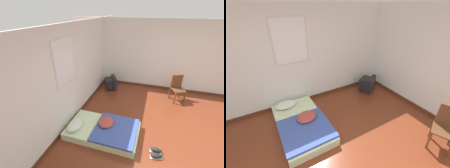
# 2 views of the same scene
# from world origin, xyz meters

# --- Properties ---
(ground_plane) EXTENTS (20.00, 20.00, 0.00)m
(ground_plane) POSITION_xyz_m (0.00, 0.00, 0.00)
(ground_plane) COLOR maroon
(wall_back) EXTENTS (7.98, 0.08, 2.60)m
(wall_back) POSITION_xyz_m (0.00, 2.63, 1.29)
(wall_back) COLOR white
(wall_back) RESTS_ON ground_plane
(wall_right) EXTENTS (0.08, 7.59, 2.60)m
(wall_right) POSITION_xyz_m (2.82, 0.00, 1.29)
(wall_right) COLOR white
(wall_right) RESTS_ON ground_plane
(mattress_bed) EXTENTS (1.04, 1.79, 0.34)m
(mattress_bed) POSITION_xyz_m (-0.19, 1.59, 0.13)
(mattress_bed) COLOR beige
(mattress_bed) RESTS_ON ground_plane
(crt_tv) EXTENTS (0.63, 0.59, 0.48)m
(crt_tv) POSITION_xyz_m (2.20, 2.12, 0.23)
(crt_tv) COLOR black
(crt_tv) RESTS_ON ground_plane
(wooden_chair) EXTENTS (0.53, 0.53, 0.89)m
(wooden_chair) POSITION_xyz_m (2.10, -0.27, 0.51)
(wooden_chair) COLOR brown
(wooden_chair) RESTS_ON ground_plane
(sneaker_pair) EXTENTS (0.29, 0.29, 0.10)m
(sneaker_pair) POSITION_xyz_m (-0.44, 0.26, 0.05)
(sneaker_pair) COLOR silver
(sneaker_pair) RESTS_ON ground_plane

